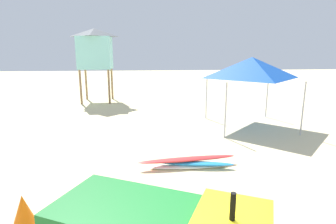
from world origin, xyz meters
TOP-DOWN VIEW (x-y plane):
  - surfboard_pile at (0.33, 3.14)m, footprint 2.55×0.64m
  - popup_canopy at (3.31, 6.83)m, footprint 2.80×2.80m
  - lifeguard_tower at (-3.49, 12.95)m, footprint 1.98×1.98m
  - traffic_cone_near at (-2.89, 1.09)m, footprint 0.38×0.38m

SIDE VIEW (x-z plane):
  - surfboard_pile at x=0.33m, z-range 0.00..0.24m
  - traffic_cone_near at x=-2.89m, z-range 0.00..0.55m
  - popup_canopy at x=3.31m, z-range 0.95..3.64m
  - lifeguard_tower at x=-3.49m, z-range 0.97..5.14m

